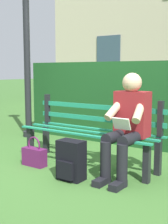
# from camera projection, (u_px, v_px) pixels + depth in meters

# --- Properties ---
(ground) EXTENTS (60.00, 60.00, 0.00)m
(ground) POSITION_uv_depth(u_px,v_px,m) (88.00, 165.00, 4.00)
(ground) COLOR #3D6B2D
(park_bench) EXTENTS (1.88, 0.48, 0.86)m
(park_bench) POSITION_uv_depth(u_px,v_px,m) (91.00, 132.00, 3.99)
(park_bench) COLOR black
(park_bench) RESTS_ON ground
(person_seated) EXTENTS (0.44, 0.73, 1.18)m
(person_seated) POSITION_uv_depth(u_px,v_px,m) (127.00, 123.00, 3.49)
(person_seated) COLOR maroon
(person_seated) RESTS_ON ground
(hedge_backdrop) EXTENTS (4.65, 0.74, 1.45)m
(hedge_backdrop) POSITION_uv_depth(u_px,v_px,m) (155.00, 102.00, 4.99)
(hedge_backdrop) COLOR #19471E
(hedge_backdrop) RESTS_ON ground
(backpack) EXTENTS (0.30, 0.26, 0.44)m
(backpack) POSITION_uv_depth(u_px,v_px,m) (71.00, 161.00, 3.45)
(backpack) COLOR black
(backpack) RESTS_ON ground
(handbag) EXTENTS (0.32, 0.13, 0.38)m
(handbag) POSITION_uv_depth(u_px,v_px,m) (34.00, 156.00, 3.97)
(handbag) COLOR #59194C
(handbag) RESTS_ON ground
(lamp_post) EXTENTS (0.31, 0.31, 3.36)m
(lamp_post) POSITION_uv_depth(u_px,v_px,m) (26.00, 16.00, 5.47)
(lamp_post) COLOR black
(lamp_post) RESTS_ON ground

